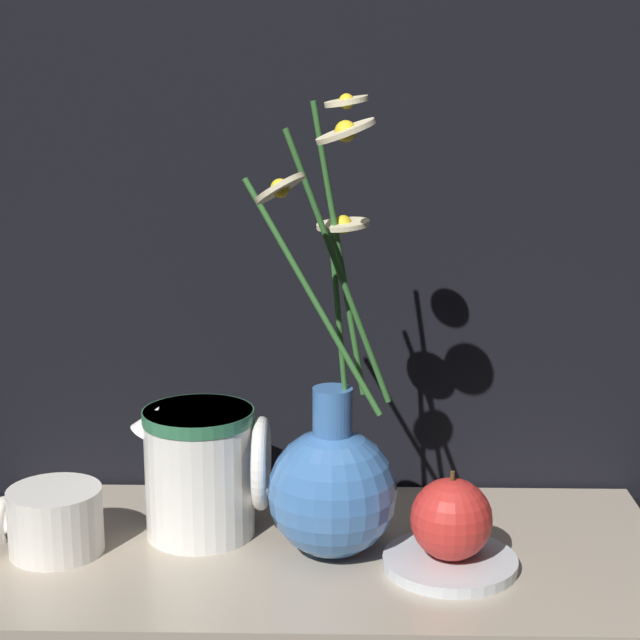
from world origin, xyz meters
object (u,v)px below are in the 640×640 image
at_px(vase_with_flowers, 332,480).
at_px(ceramic_pitcher, 203,466).
at_px(orange_fruit, 451,519).
at_px(yellow_mug, 53,521).

relative_size(vase_with_flowers, ceramic_pitcher, 3.10).
xyz_separation_m(ceramic_pitcher, orange_fruit, (0.23, -0.07, -0.02)).
distance_m(vase_with_flowers, yellow_mug, 0.26).
height_order(vase_with_flowers, orange_fruit, vase_with_flowers).
distance_m(vase_with_flowers, orange_fruit, 0.11).
height_order(vase_with_flowers, ceramic_pitcher, vase_with_flowers).
bearing_deg(vase_with_flowers, ceramic_pitcher, 161.15).
bearing_deg(yellow_mug, orange_fruit, -4.04).
bearing_deg(ceramic_pitcher, orange_fruit, -16.67).
distance_m(vase_with_flowers, ceramic_pitcher, 0.13).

